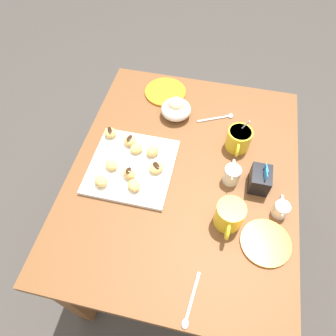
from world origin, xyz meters
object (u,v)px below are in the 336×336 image
at_px(coffee_mug_yellow_right, 229,215).
at_px(beignet_0, 129,173).
at_px(beignet_8, 110,133).
at_px(saucer_orange_right, 266,243).
at_px(beignet_2, 153,151).
at_px(beignet_3, 136,148).
at_px(beignet_5, 156,168).
at_px(beignet_1, 111,165).
at_px(cream_pitcher_white, 232,174).
at_px(sugar_caddy, 260,180).
at_px(chocolate_sauce_pitcher, 281,209).
at_px(beignet_6, 130,141).
at_px(beignet_4, 101,181).
at_px(ice_cream_bowl, 176,108).
at_px(dining_table, 183,188).
at_px(saucer_orange_left, 165,92).
at_px(beignet_7, 134,185).
at_px(coffee_mug_yellow_left, 239,139).
at_px(pastry_plate_square, 132,167).

xyz_separation_m(coffee_mug_yellow_right, beignet_0, (-0.10, -0.37, -0.02)).
bearing_deg(beignet_0, beignet_8, -142.83).
relative_size(saucer_orange_right, beignet_2, 3.23).
relative_size(beignet_3, beignet_5, 0.91).
xyz_separation_m(beignet_1, beignet_8, (-0.15, -0.05, -0.00)).
height_order(cream_pitcher_white, sugar_caddy, sugar_caddy).
bearing_deg(beignet_8, cream_pitcher_white, 79.10).
height_order(chocolate_sauce_pitcher, beignet_6, chocolate_sauce_pitcher).
bearing_deg(beignet_5, beignet_4, -60.35).
distance_m(sugar_caddy, saucer_orange_right, 0.22).
height_order(beignet_0, beignet_8, beignet_0).
distance_m(sugar_caddy, ice_cream_bowl, 0.46).
height_order(chocolate_sauce_pitcher, beignet_3, chocolate_sauce_pitcher).
bearing_deg(sugar_caddy, dining_table, -90.47).
bearing_deg(beignet_5, saucer_orange_left, -171.38).
xyz_separation_m(beignet_2, beignet_8, (-0.05, -0.19, -0.00)).
bearing_deg(beignet_7, coffee_mug_yellow_left, 129.64).
bearing_deg(beignet_8, beignet_1, 20.21).
bearing_deg(beignet_6, dining_table, 72.38).
xyz_separation_m(sugar_caddy, beignet_5, (0.02, -0.38, -0.01)).
relative_size(dining_table, cream_pitcher_white, 10.11).
xyz_separation_m(saucer_orange_right, beignet_3, (-0.26, -0.51, 0.03)).
distance_m(coffee_mug_yellow_left, beignet_2, 0.34).
relative_size(dining_table, sugar_caddy, 9.97).
relative_size(dining_table, beignet_4, 20.43).
distance_m(ice_cream_bowl, chocolate_sauce_pitcher, 0.58).
distance_m(cream_pitcher_white, sugar_caddy, 0.10).
distance_m(cream_pitcher_white, beignet_8, 0.51).
xyz_separation_m(pastry_plate_square, beignet_5, (-0.00, 0.10, 0.02)).
xyz_separation_m(pastry_plate_square, chocolate_sauce_pitcher, (0.07, 0.55, 0.02)).
distance_m(dining_table, beignet_1, 0.31).
height_order(coffee_mug_yellow_right, beignet_1, coffee_mug_yellow_right).
distance_m(beignet_1, beignet_2, 0.16).
bearing_deg(saucer_orange_right, beignet_7, -101.89).
relative_size(coffee_mug_yellow_left, beignet_5, 2.43).
xyz_separation_m(beignet_4, beignet_5, (-0.10, 0.18, -0.00)).
bearing_deg(beignet_2, ice_cream_bowl, 169.87).
height_order(dining_table, coffee_mug_yellow_left, coffee_mug_yellow_left).
relative_size(cream_pitcher_white, beignet_1, 2.10).
bearing_deg(dining_table, beignet_6, -107.62).
bearing_deg(beignet_4, saucer_orange_left, 168.00).
distance_m(dining_table, saucer_orange_right, 0.40).
distance_m(saucer_orange_left, beignet_0, 0.48).
xyz_separation_m(ice_cream_bowl, beignet_7, (0.40, -0.07, -0.01)).
bearing_deg(beignet_0, beignet_2, 153.49).
distance_m(cream_pitcher_white, beignet_6, 0.41).
xyz_separation_m(dining_table, coffee_mug_yellow_right, (0.17, 0.18, 0.18)).
bearing_deg(pastry_plate_square, sugar_caddy, 92.92).
bearing_deg(ice_cream_bowl, pastry_plate_square, -19.46).
bearing_deg(beignet_7, pastry_plate_square, -157.34).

